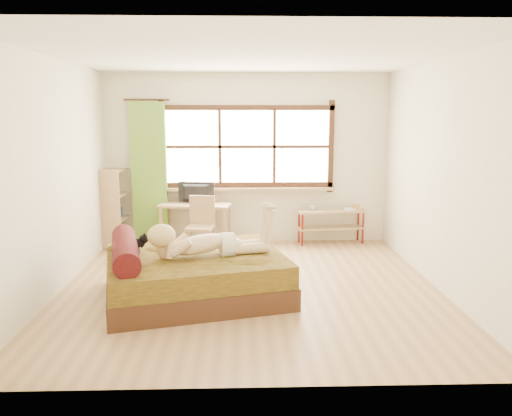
{
  "coord_description": "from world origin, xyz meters",
  "views": [
    {
      "loc": [
        -0.11,
        -5.74,
        2.06
      ],
      "look_at": [
        0.08,
        0.2,
        0.94
      ],
      "focal_mm": 35.0,
      "sensor_mm": 36.0,
      "label": 1
    }
  ],
  "objects_px": {
    "desk": "(196,209)",
    "bookshelf": "(116,207)",
    "bed": "(192,274)",
    "chair": "(201,222)",
    "pipe_shelf": "(332,219)",
    "kitten": "(133,243)",
    "woman": "(208,230)"
  },
  "relations": [
    {
      "from": "desk",
      "to": "bookshelf",
      "type": "xyz_separation_m",
      "value": [
        -1.26,
        0.09,
        0.03
      ]
    },
    {
      "from": "desk",
      "to": "bed",
      "type": "bearing_deg",
      "value": -77.51
    },
    {
      "from": "bed",
      "to": "bookshelf",
      "type": "relative_size",
      "value": 1.86
    },
    {
      "from": "bed",
      "to": "chair",
      "type": "height_order",
      "value": "chair"
    },
    {
      "from": "bed",
      "to": "pipe_shelf",
      "type": "xyz_separation_m",
      "value": [
        2.03,
        2.35,
        0.13
      ]
    },
    {
      "from": "kitten",
      "to": "chair",
      "type": "relative_size",
      "value": 0.34
    },
    {
      "from": "woman",
      "to": "bookshelf",
      "type": "distance_m",
      "value": 2.86
    },
    {
      "from": "kitten",
      "to": "woman",
      "type": "bearing_deg",
      "value": -24.09
    },
    {
      "from": "desk",
      "to": "bookshelf",
      "type": "relative_size",
      "value": 0.94
    },
    {
      "from": "bed",
      "to": "woman",
      "type": "xyz_separation_m",
      "value": [
        0.2,
        -0.04,
        0.52
      ]
    },
    {
      "from": "pipe_shelf",
      "to": "bookshelf",
      "type": "xyz_separation_m",
      "value": [
        -3.44,
        -0.03,
        0.23
      ]
    },
    {
      "from": "kitten",
      "to": "desk",
      "type": "distance_m",
      "value": 2.18
    },
    {
      "from": "pipe_shelf",
      "to": "chair",
      "type": "bearing_deg",
      "value": -173.63
    },
    {
      "from": "woman",
      "to": "bookshelf",
      "type": "xyz_separation_m",
      "value": [
        -1.61,
        2.36,
        -0.16
      ]
    },
    {
      "from": "desk",
      "to": "chair",
      "type": "bearing_deg",
      "value": -64.49
    },
    {
      "from": "pipe_shelf",
      "to": "bookshelf",
      "type": "bearing_deg",
      "value": 173.38
    },
    {
      "from": "woman",
      "to": "desk",
      "type": "height_order",
      "value": "woman"
    },
    {
      "from": "chair",
      "to": "desk",
      "type": "bearing_deg",
      "value": 115.51
    },
    {
      "from": "bed",
      "to": "kitten",
      "type": "xyz_separation_m",
      "value": [
        -0.67,
        0.11,
        0.34
      ]
    },
    {
      "from": "bed",
      "to": "kitten",
      "type": "distance_m",
      "value": 0.76
    },
    {
      "from": "bed",
      "to": "desk",
      "type": "relative_size",
      "value": 1.99
    },
    {
      "from": "desk",
      "to": "pipe_shelf",
      "type": "height_order",
      "value": "desk"
    },
    {
      "from": "bed",
      "to": "desk",
      "type": "distance_m",
      "value": 2.26
    },
    {
      "from": "bed",
      "to": "woman",
      "type": "bearing_deg",
      "value": -25.18
    },
    {
      "from": "woman",
      "to": "kitten",
      "type": "bearing_deg",
      "value": 155.91
    },
    {
      "from": "kitten",
      "to": "desk",
      "type": "relative_size",
      "value": 0.26
    },
    {
      "from": "bed",
      "to": "pipe_shelf",
      "type": "height_order",
      "value": "bed"
    },
    {
      "from": "bed",
      "to": "bookshelf",
      "type": "xyz_separation_m",
      "value": [
        -1.41,
        2.32,
        0.36
      ]
    },
    {
      "from": "desk",
      "to": "pipe_shelf",
      "type": "relative_size",
      "value": 1.03
    },
    {
      "from": "bed",
      "to": "kitten",
      "type": "height_order",
      "value": "bed"
    },
    {
      "from": "bed",
      "to": "desk",
      "type": "height_order",
      "value": "bed"
    },
    {
      "from": "pipe_shelf",
      "to": "bookshelf",
      "type": "distance_m",
      "value": 3.45
    }
  ]
}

